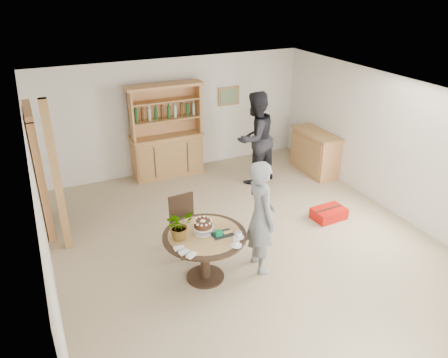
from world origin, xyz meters
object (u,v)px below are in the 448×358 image
Objects in this scene: teen_boy at (261,217)px; red_suitcase at (329,213)px; adult_person at (255,138)px; dining_chair at (185,220)px; hutch at (167,145)px; sideboard at (315,152)px; dining_table at (205,243)px.

teen_boy is 2.84× the size of red_suitcase.
red_suitcase is (0.48, -2.00, -0.88)m from adult_person.
adult_person reaches higher than red_suitcase.
dining_chair is 2.92m from adult_person.
teen_boy is (0.19, -3.83, 0.19)m from hutch.
hutch is at bearing 120.41° from red_suitcase.
red_suitcase is (1.87, 0.74, -0.78)m from teen_boy.
sideboard is (3.04, -1.24, -0.22)m from hutch.
teen_boy is 0.90× the size of adult_person.
adult_person reaches higher than dining_table.
teen_boy is (0.86, -0.93, 0.35)m from dining_chair.
sideboard reaches higher than red_suitcase.
hutch is 1.70× the size of dining_table.
dining_chair is at bearing 90.40° from dining_table.
dining_chair is at bearing 19.00° from adult_person.
dining_table is at bearing -93.76° from dining_chair.
adult_person is (2.25, 1.81, 0.45)m from dining_chair.
teen_boy is at bearing -51.52° from dining_chair.
sideboard is 1.55m from adult_person.
teen_boy is 3.07m from adult_person.
adult_person is (-1.46, 0.14, 0.51)m from sideboard.
sideboard is at bearing 154.59° from adult_person.
hutch is 3.77m from red_suitcase.
adult_person reaches higher than dining_chair.
dining_chair is (-3.70, -1.66, 0.06)m from sideboard.
teen_boy reaches higher than dining_table.
adult_person is (1.39, 2.74, 0.10)m from teen_boy.
red_suitcase is (2.06, -3.10, -0.59)m from hutch.
hutch reaches higher than adult_person.
sideboard is at bearing 58.96° from red_suitcase.
sideboard is 1.33× the size of dining_chair.
dining_table is 0.61× the size of adult_person.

